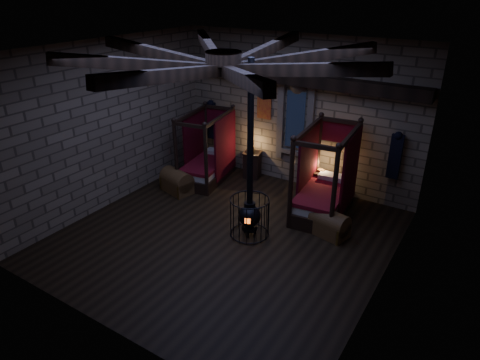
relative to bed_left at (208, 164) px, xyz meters
The scene contains 8 objects.
room 4.51m from the bed_left, 45.11° to the right, with size 7.02×7.02×4.29m.
bed_left is the anchor object (origin of this frame).
bed_right 3.68m from the bed_left, ahead, with size 1.31×2.22×2.22m.
trunk_left 1.18m from the bed_left, 102.02° to the right, with size 1.01×0.78×0.66m.
trunk_right 4.32m from the bed_left, 13.18° to the right, with size 0.95×0.72×0.63m.
nightstand_left 1.33m from the bed_left, 39.04° to the left, with size 0.60×0.58×0.97m.
nightstand_right 3.33m from the bed_left, 12.80° to the left, with size 0.47×0.45×0.80m.
stove 3.30m from the bed_left, 36.86° to the right, with size 0.91×0.91×4.05m.
Camera 1 is at (4.81, -6.98, 5.42)m, focal length 32.00 mm.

